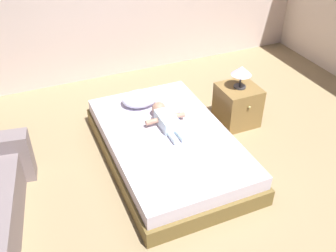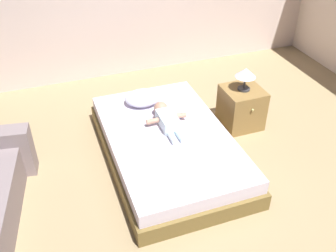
{
  "view_description": "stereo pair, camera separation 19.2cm",
  "coord_description": "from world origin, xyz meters",
  "px_view_note": "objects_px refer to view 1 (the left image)",
  "views": [
    {
      "loc": [
        -1.4,
        -2.15,
        2.73
      ],
      "look_at": [
        -0.12,
        0.82,
        0.43
      ],
      "focal_mm": 41.15,
      "sensor_mm": 36.0,
      "label": 1
    },
    {
      "loc": [
        -1.22,
        -2.22,
        2.73
      ],
      "look_at": [
        -0.12,
        0.82,
        0.43
      ],
      "focal_mm": 41.15,
      "sensor_mm": 36.0,
      "label": 2
    }
  ],
  "objects_px": {
    "bed": "(168,146)",
    "pillow": "(140,99)",
    "baby": "(166,119)",
    "toothbrush": "(179,114)",
    "nightstand": "(237,105)",
    "lamp": "(241,72)"
  },
  "relations": [
    {
      "from": "bed",
      "to": "pillow",
      "type": "relative_size",
      "value": 4.91
    },
    {
      "from": "lamp",
      "to": "baby",
      "type": "bearing_deg",
      "value": -172.55
    },
    {
      "from": "pillow",
      "to": "toothbrush",
      "type": "relative_size",
      "value": 3.34
    },
    {
      "from": "toothbrush",
      "to": "bed",
      "type": "bearing_deg",
      "value": -133.07
    },
    {
      "from": "pillow",
      "to": "toothbrush",
      "type": "height_order",
      "value": "pillow"
    },
    {
      "from": "bed",
      "to": "pillow",
      "type": "xyz_separation_m",
      "value": [
        -0.07,
        0.67,
        0.24
      ]
    },
    {
      "from": "bed",
      "to": "toothbrush",
      "type": "bearing_deg",
      "value": 46.93
    },
    {
      "from": "toothbrush",
      "to": "nightstand",
      "type": "bearing_deg",
      "value": 2.39
    },
    {
      "from": "pillow",
      "to": "nightstand",
      "type": "xyz_separation_m",
      "value": [
        1.12,
        -0.36,
        -0.16
      ]
    },
    {
      "from": "toothbrush",
      "to": "nightstand",
      "type": "distance_m",
      "value": 0.79
    },
    {
      "from": "bed",
      "to": "lamp",
      "type": "xyz_separation_m",
      "value": [
        1.05,
        0.31,
        0.53
      ]
    },
    {
      "from": "toothbrush",
      "to": "pillow",
      "type": "bearing_deg",
      "value": 129.57
    },
    {
      "from": "baby",
      "to": "lamp",
      "type": "bearing_deg",
      "value": 7.45
    },
    {
      "from": "nightstand",
      "to": "pillow",
      "type": "bearing_deg",
      "value": 161.93
    },
    {
      "from": "bed",
      "to": "nightstand",
      "type": "bearing_deg",
      "value": 16.46
    },
    {
      "from": "toothbrush",
      "to": "nightstand",
      "type": "height_order",
      "value": "nightstand"
    },
    {
      "from": "nightstand",
      "to": "lamp",
      "type": "bearing_deg",
      "value": 90.0
    },
    {
      "from": "bed",
      "to": "toothbrush",
      "type": "xyz_separation_m",
      "value": [
        0.26,
        0.28,
        0.18
      ]
    },
    {
      "from": "pillow",
      "to": "baby",
      "type": "distance_m",
      "value": 0.51
    },
    {
      "from": "toothbrush",
      "to": "lamp",
      "type": "xyz_separation_m",
      "value": [
        0.79,
        0.03,
        0.36
      ]
    },
    {
      "from": "baby",
      "to": "lamp",
      "type": "height_order",
      "value": "lamp"
    },
    {
      "from": "bed",
      "to": "baby",
      "type": "xyz_separation_m",
      "value": [
        0.05,
        0.18,
        0.23
      ]
    }
  ]
}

